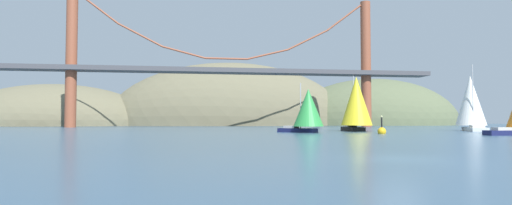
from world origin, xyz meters
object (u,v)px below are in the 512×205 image
sailboat_yellow_sail (356,102)px  channel_buoy (382,131)px  sailboat_green_sail (308,109)px  sailboat_white_mainsail (471,102)px

sailboat_yellow_sail → channel_buoy: sailboat_yellow_sail is taller
sailboat_green_sail → channel_buoy: (8.16, -6.77, -3.04)m
sailboat_green_sail → sailboat_yellow_sail: size_ratio=0.81×
sailboat_yellow_sail → channel_buoy: size_ratio=3.44×
sailboat_green_sail → sailboat_yellow_sail: bearing=28.9°
sailboat_white_mainsail → sailboat_yellow_sail: size_ratio=1.22×
sailboat_white_mainsail → sailboat_green_sail: 30.57m
sailboat_green_sail → sailboat_yellow_sail: sailboat_yellow_sail is taller
sailboat_white_mainsail → sailboat_yellow_sail: sailboat_white_mainsail is taller
sailboat_green_sail → channel_buoy: 11.03m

